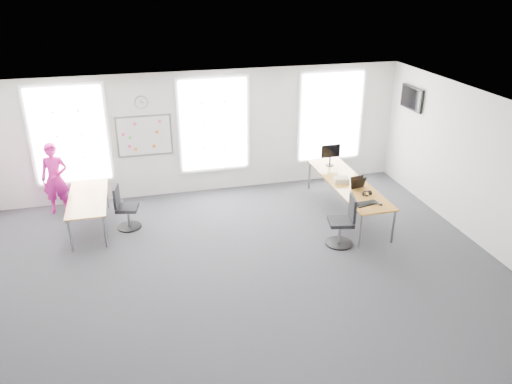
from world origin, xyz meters
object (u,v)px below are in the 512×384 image
object	(u,v)px
desk_left	(88,200)
headphones	(367,193)
chair_right	(344,224)
desk_right	(348,184)
chair_left	(125,210)
monitor	(331,153)
keyboard	(366,204)
person	(55,179)

from	to	relation	value
desk_left	headphones	size ratio (longest dim) A/B	10.36
desk_left	chair_right	world-z (taller)	chair_right
desk_right	headphones	world-z (taller)	headphones
desk_left	chair_right	xyz separation A→B (m)	(4.99, -1.98, -0.20)
desk_right	chair_left	bearing A→B (deg)	174.17
desk_left	chair_left	world-z (taller)	chair_left
chair_left	headphones	bearing A→B (deg)	-92.82
desk_left	chair_right	distance (m)	5.37
chair_left	monitor	distance (m)	4.97
chair_left	keyboard	world-z (taller)	chair_left
person	keyboard	size ratio (longest dim) A/B	3.34
desk_right	person	xyz separation A→B (m)	(-6.36, 1.66, 0.12)
person	chair_right	bearing A→B (deg)	-19.02
chair_left	desk_right	bearing A→B (deg)	-84.51
desk_right	person	distance (m)	6.58
monitor	chair_left	bearing A→B (deg)	-174.30
desk_right	monitor	bearing A→B (deg)	90.42
headphones	monitor	bearing A→B (deg)	102.82
desk_right	headphones	xyz separation A→B (m)	(0.09, -0.76, 0.10)
chair_left	headphones	xyz separation A→B (m)	(4.99, -1.26, 0.39)
chair_right	keyboard	distance (m)	0.65
headphones	desk_right	bearing A→B (deg)	106.47
desk_right	chair_right	distance (m)	1.48
chair_right	person	world-z (taller)	person
desk_right	chair_left	distance (m)	4.93
chair_right	chair_left	size ratio (longest dim) A/B	1.08
keyboard	headphones	xyz separation A→B (m)	(0.19, 0.38, 0.04)
keyboard	monitor	xyz separation A→B (m)	(0.09, 2.21, 0.31)
chair_right	headphones	xyz separation A→B (m)	(0.73, 0.55, 0.35)
headphones	person	bearing A→B (deg)	169.33
chair_right	person	distance (m)	6.45
desk_left	person	xyz separation A→B (m)	(-0.73, 0.98, 0.17)
headphones	monitor	size ratio (longest dim) A/B	0.36
keyboard	desk_left	bearing A→B (deg)	149.14
headphones	monitor	distance (m)	1.85
keyboard	chair_right	bearing A→B (deg)	-176.01
chair_left	desk_left	bearing A→B (deg)	87.77
chair_left	headphones	size ratio (longest dim) A/B	5.09
chair_right	keyboard	xyz separation A→B (m)	(0.55, 0.16, 0.31)
desk_left	monitor	xyz separation A→B (m)	(5.63, 0.40, 0.42)
chair_left	keyboard	size ratio (longest dim) A/B	1.95
desk_right	desk_left	world-z (taller)	desk_right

